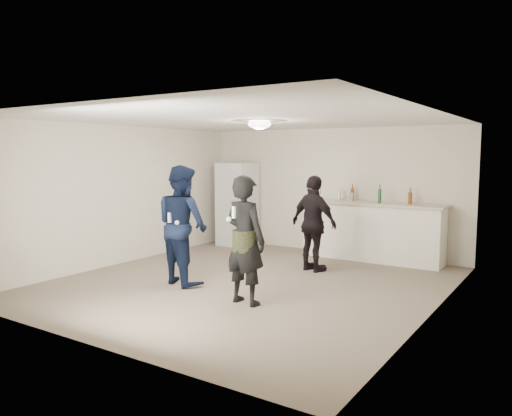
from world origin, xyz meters
The scene contains 21 objects.
floor centered at (0.00, 0.00, 0.00)m, with size 6.00×6.00×0.00m, color #6B5B4C.
ceiling centered at (0.00, 0.00, 2.50)m, with size 6.00×6.00×0.00m, color silver.
wall_back centered at (0.00, 3.00, 1.25)m, with size 6.00×6.00×0.00m, color beige.
wall_front centered at (0.00, -3.00, 1.25)m, with size 6.00×6.00×0.00m, color beige.
wall_left centered at (-2.75, 0.00, 1.25)m, with size 6.00×6.00×0.00m, color beige.
wall_right centered at (2.75, 0.00, 1.25)m, with size 6.00×6.00×0.00m, color beige.
counter centered at (0.98, 2.67, 0.53)m, with size 2.60×0.56×1.05m, color white.
counter_top centered at (0.98, 2.67, 1.07)m, with size 2.68×0.64×0.04m, color beige.
fridge centered at (-2.05, 2.60, 0.90)m, with size 0.70×0.70×1.80m, color silver.
fridge_handle centered at (-1.77, 2.23, 1.30)m, with size 0.02×0.02×0.60m, color #B7B7BB.
ceiling_dome centered at (0.00, 0.30, 2.45)m, with size 0.36×0.36×0.16m, color white.
shaker centered at (0.57, 2.64, 1.18)m, with size 0.08×0.08×0.17m, color silver.
man centered at (-0.86, -0.55, 0.91)m, with size 0.88×0.69×1.82m, color #0E1C3C.
woman centered at (0.55, -0.91, 0.86)m, with size 0.62×0.41×1.71m, color black.
camo_shorts centered at (0.55, -0.91, 0.85)m, with size 0.34×0.34×0.28m, color #303719.
spectator centered at (0.47, 1.27, 0.82)m, with size 0.96×0.40×1.63m, color black.
remote_man centered at (-0.86, -0.83, 1.05)m, with size 0.04×0.04×0.15m, color white.
nunchuk_man centered at (-0.74, -0.80, 0.98)m, with size 0.07×0.07×0.07m, color silver.
remote_woman centered at (0.55, -1.16, 1.25)m, with size 0.04×0.04×0.15m, color white.
nunchuk_woman centered at (0.45, -1.13, 1.15)m, with size 0.07×0.07×0.07m, color white.
bottle_cluster centered at (0.93, 2.76, 1.20)m, with size 1.46×0.26×0.26m.
Camera 1 is at (4.21, -6.26, 1.98)m, focal length 35.00 mm.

